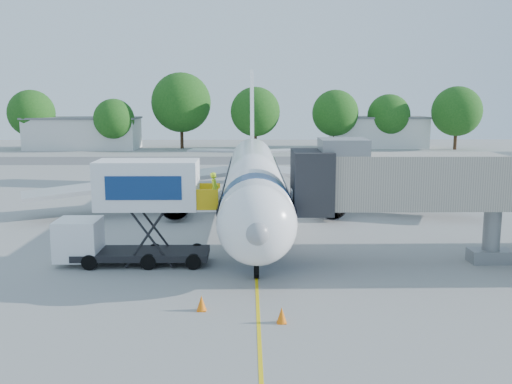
{
  "coord_description": "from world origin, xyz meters",
  "views": [
    {
      "loc": [
        -0.39,
        -36.19,
        8.76
      ],
      "look_at": [
        0.07,
        -3.21,
        3.2
      ],
      "focal_mm": 40.0,
      "sensor_mm": 36.0,
      "label": 1
    }
  ],
  "objects_px": {
    "catering_hiloader": "(136,213)",
    "ground_tug": "(375,338)",
    "jet_bridge": "(409,182)",
    "aircraft": "(254,178)"
  },
  "relations": [
    {
      "from": "catering_hiloader",
      "to": "jet_bridge",
      "type": "bearing_deg",
      "value": 0.01
    },
    {
      "from": "jet_bridge",
      "to": "catering_hiloader",
      "type": "xyz_separation_m",
      "value": [
        -14.26,
        -0.0,
        -1.58
      ]
    },
    {
      "from": "jet_bridge",
      "to": "ground_tug",
      "type": "xyz_separation_m",
      "value": [
        -4.17,
        -11.33,
        -3.56
      ]
    },
    {
      "from": "jet_bridge",
      "to": "ground_tug",
      "type": "distance_m",
      "value": 12.58
    },
    {
      "from": "aircraft",
      "to": "catering_hiloader",
      "type": "relative_size",
      "value": 4.44
    },
    {
      "from": "aircraft",
      "to": "catering_hiloader",
      "type": "xyz_separation_m",
      "value": [
        -6.26,
        -11.12,
        -0.19
      ]
    },
    {
      "from": "catering_hiloader",
      "to": "ground_tug",
      "type": "bearing_deg",
      "value": -48.3
    },
    {
      "from": "ground_tug",
      "to": "aircraft",
      "type": "bearing_deg",
      "value": 115.44
    },
    {
      "from": "jet_bridge",
      "to": "catering_hiloader",
      "type": "distance_m",
      "value": 14.34
    },
    {
      "from": "catering_hiloader",
      "to": "aircraft",
      "type": "bearing_deg",
      "value": 60.61
    }
  ]
}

